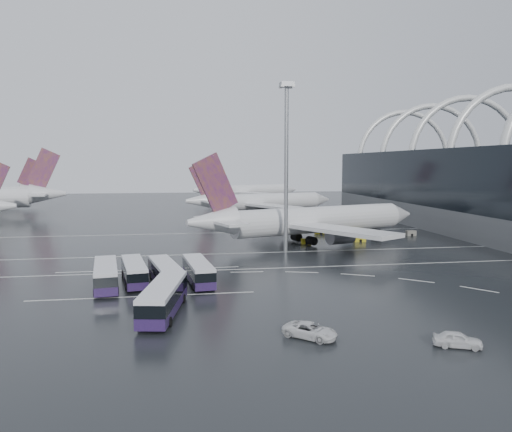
{
  "coord_description": "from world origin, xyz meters",
  "views": [
    {
      "loc": [
        -19.53,
        -78.18,
        16.47
      ],
      "look_at": [
        -5.45,
        10.81,
        7.0
      ],
      "focal_mm": 35.0,
      "sensor_mm": 36.0,
      "label": 1
    }
  ],
  "objects": [
    {
      "name": "bus_row_near_a",
      "position": [
        -29.15,
        -10.48,
        1.74
      ],
      "size": [
        4.61,
        13.14,
        3.17
      ],
      "rotation": [
        0.0,
        0.0,
        1.71
      ],
      "color": "#261440",
      "rests_on": "ground"
    },
    {
      "name": "lane_marking_mid",
      "position": [
        0.0,
        12.0,
        0.01
      ],
      "size": [
        120.0,
        0.25,
        0.01
      ],
      "primitive_type": "cube",
      "color": "white",
      "rests_on": "ground"
    },
    {
      "name": "gse_cart_belly_e",
      "position": [
        13.77,
        34.9,
        0.66
      ],
      "size": [
        2.43,
        1.44,
        1.32
      ],
      "primitive_type": "cube",
      "color": "gold",
      "rests_on": "ground"
    },
    {
      "name": "gse_cart_belly_c",
      "position": [
        6.64,
        20.94,
        0.52
      ],
      "size": [
        1.9,
        1.12,
        1.03
      ],
      "primitive_type": "cube",
      "color": "gold",
      "rests_on": "ground"
    },
    {
      "name": "airliner_gate_b",
      "position": [
        6.05,
        77.41,
        4.33
      ],
      "size": [
        49.24,
        43.63,
        17.3
      ],
      "rotation": [
        0.0,
        0.0,
        0.26
      ],
      "color": "silver",
      "rests_on": "ground"
    },
    {
      "name": "ground",
      "position": [
        0.0,
        0.0,
        0.0
      ],
      "size": [
        420.0,
        420.0,
        0.0
      ],
      "primitive_type": "plane",
      "color": "black",
      "rests_on": "ground"
    },
    {
      "name": "gse_cart_belly_a",
      "position": [
        18.56,
        21.81,
        0.65
      ],
      "size": [
        2.39,
        1.41,
        1.3
      ],
      "primitive_type": "cube",
      "color": "gold",
      "rests_on": "ground"
    },
    {
      "name": "van_curve_b",
      "position": [
        5.19,
        -38.12,
        0.72
      ],
      "size": [
        4.56,
        3.22,
        1.44
      ],
      "primitive_type": "imported",
      "rotation": [
        0.0,
        0.0,
        1.17
      ],
      "color": "silver",
      "rests_on": "ground"
    },
    {
      "name": "lane_marking_near",
      "position": [
        0.0,
        -2.0,
        0.01
      ],
      "size": [
        120.0,
        0.25,
        0.01
      ],
      "primitive_type": "cube",
      "color": "white",
      "rests_on": "ground"
    },
    {
      "name": "bus_row_near_d",
      "position": [
        -16.83,
        -9.74,
        1.66
      ],
      "size": [
        4.19,
        12.54,
        3.03
      ],
      "rotation": [
        0.0,
        0.0,
        1.69
      ],
      "color": "#261440",
      "rests_on": "ground"
    },
    {
      "name": "airliner_main",
      "position": [
        7.06,
        21.16,
        4.65
      ],
      "size": [
        53.36,
        46.27,
        18.56
      ],
      "rotation": [
        0.0,
        0.0,
        0.33
      ],
      "color": "silver",
      "rests_on": "ground"
    },
    {
      "name": "airliner_gate_c",
      "position": [
        9.79,
        136.44,
        4.54
      ],
      "size": [
        49.26,
        44.92,
        18.14
      ],
      "rotation": [
        0.0,
        0.0,
        0.37
      ],
      "color": "silver",
      "rests_on": "ground"
    },
    {
      "name": "van_curve_a",
      "position": [
        -7.29,
        -33.71,
        0.73
      ],
      "size": [
        5.53,
        5.25,
        1.45
      ],
      "primitive_type": "imported",
      "rotation": [
        0.0,
        0.0,
        0.86
      ],
      "color": "silver",
      "rests_on": "ground"
    },
    {
      "name": "gse_cart_belly_d",
      "position": [
        33.4,
        28.37,
        0.59
      ],
      "size": [
        2.17,
        1.28,
        1.18
      ],
      "primitive_type": "cube",
      "color": "slate",
      "rests_on": "ground"
    },
    {
      "name": "floodlight_mast",
      "position": [
        0.6,
        13.01,
        19.7
      ],
      "size": [
        2.4,
        2.4,
        31.31
      ],
      "color": "gray",
      "rests_on": "ground"
    },
    {
      "name": "lane_marking_far",
      "position": [
        0.0,
        40.0,
        0.01
      ],
      "size": [
        120.0,
        0.25,
        0.01
      ],
      "primitive_type": "cube",
      "color": "white",
      "rests_on": "ground"
    },
    {
      "name": "bus_bay_line_north",
      "position": [
        -24.0,
        0.0,
        0.01
      ],
      "size": [
        28.0,
        0.25,
        0.01
      ],
      "primitive_type": "cube",
      "color": "white",
      "rests_on": "ground"
    },
    {
      "name": "bus_bay_line_south",
      "position": [
        -24.0,
        -16.0,
        0.01
      ],
      "size": [
        28.0,
        0.25,
        0.01
      ],
      "primitive_type": "cube",
      "color": "white",
      "rests_on": "ground"
    },
    {
      "name": "bus_row_near_c",
      "position": [
        -21.33,
        -10.39,
        1.69
      ],
      "size": [
        5.26,
        12.83,
        3.08
      ],
      "rotation": [
        0.0,
        0.0,
        1.77
      ],
      "color": "#261440",
      "rests_on": "ground"
    },
    {
      "name": "bus_row_far_b",
      "position": [
        -21.21,
        -23.82,
        1.85
      ],
      "size": [
        5.37,
        14.0,
        3.37
      ],
      "rotation": [
        0.0,
        0.0,
        1.4
      ],
      "color": "#261440",
      "rests_on": "ground"
    },
    {
      "name": "bus_row_near_b",
      "position": [
        -25.63,
        -8.5,
        1.64
      ],
      "size": [
        4.64,
        12.38,
        2.98
      ],
      "rotation": [
        0.0,
        0.0,
        1.73
      ],
      "color": "#261440",
      "rests_on": "ground"
    }
  ]
}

